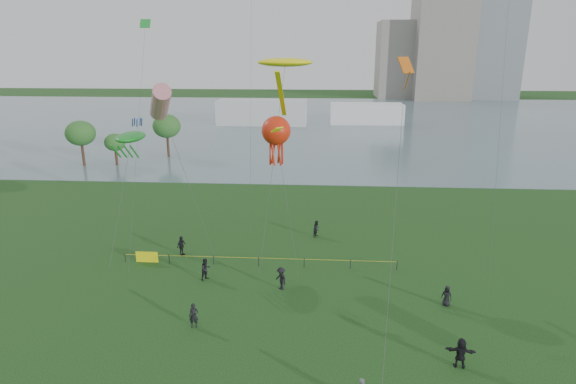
{
  "coord_description": "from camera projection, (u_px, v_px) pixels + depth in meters",
  "views": [
    {
      "loc": [
        2.27,
        -24.48,
        18.39
      ],
      "look_at": [
        0.0,
        10.0,
        8.0
      ],
      "focal_mm": 30.0,
      "sensor_mm": 36.0,
      "label": 1
    }
  ],
  "objects": [
    {
      "name": "ground_plane",
      "position": [
        277.0,
        367.0,
        28.83
      ],
      "size": [
        400.0,
        400.0,
        0.0
      ],
      "primitive_type": "plane",
      "color": "#123410"
    },
    {
      "name": "pavilion_left",
      "position": [
        262.0,
        112.0,
        119.5
      ],
      "size": [
        22.0,
        8.0,
        6.0
      ],
      "primitive_type": "cube",
      "color": "silver",
      "rests_on": "ground_plane"
    },
    {
      "name": "kite_creature",
      "position": [
        131.0,
        137.0,
        43.44
      ],
      "size": [
        2.37,
        7.16,
        11.07
      ],
      "rotation": [
        0.0,
        0.0,
        -0.01
      ],
      "color": "#3F3F42"
    },
    {
      "name": "spectator_d",
      "position": [
        447.0,
        296.0,
        35.56
      ],
      "size": [
        0.91,
        0.82,
        1.57
      ],
      "primitive_type": "imported",
      "rotation": [
        0.0,
        0.0,
        -0.52
      ],
      "color": "black",
      "rests_on": "ground_plane"
    },
    {
      "name": "kite_octopus",
      "position": [
        276.0,
        131.0,
        40.0
      ],
      "size": [
        3.3,
        4.16,
        12.99
      ],
      "rotation": [
        0.0,
        0.0,
        -0.13
      ],
      "color": "#3F3F42"
    },
    {
      "name": "fence",
      "position": [
        190.0,
        258.0,
        42.48
      ],
      "size": [
        24.07,
        0.07,
        1.05
      ],
      "color": "black",
      "rests_on": "ground_plane"
    },
    {
      "name": "spectator_g",
      "position": [
        317.0,
        229.0,
        48.56
      ],
      "size": [
        0.98,
        1.05,
        1.71
      ],
      "primitive_type": "imported",
      "rotation": [
        0.0,
        0.0,
        1.03
      ],
      "color": "black",
      "rests_on": "ground_plane"
    },
    {
      "name": "spectator_a",
      "position": [
        206.0,
        269.0,
        39.53
      ],
      "size": [
        1.11,
        1.14,
        1.86
      ],
      "primitive_type": "imported",
      "rotation": [
        0.0,
        0.0,
        0.89
      ],
      "color": "black",
      "rests_on": "ground_plane"
    },
    {
      "name": "spectator_e",
      "position": [
        461.0,
        353.0,
        28.63
      ],
      "size": [
        1.83,
        0.83,
        1.9
      ],
      "primitive_type": "imported",
      "rotation": [
        0.0,
        0.0,
        2.99
      ],
      "color": "black",
      "rests_on": "ground_plane"
    },
    {
      "name": "spectator_b",
      "position": [
        281.0,
        278.0,
        37.93
      ],
      "size": [
        1.29,
        1.37,
        1.86
      ],
      "primitive_type": "imported",
      "rotation": [
        0.0,
        0.0,
        -0.9
      ],
      "color": "black",
      "rests_on": "ground_plane"
    },
    {
      "name": "kite_delta",
      "position": [
        405.0,
        84.0,
        32.44
      ],
      "size": [
        3.32,
        15.61,
        17.8
      ],
      "rotation": [
        0.0,
        0.0,
        0.22
      ],
      "color": "#3F3F42"
    },
    {
      "name": "kite_windsock",
      "position": [
        160.0,
        103.0,
        42.62
      ],
      "size": [
        7.17,
        4.93,
        15.56
      ],
      "rotation": [
        0.0,
        0.0,
        -0.11
      ],
      "color": "#3F3F42"
    },
    {
      "name": "pavilion_right",
      "position": [
        366.0,
        114.0,
        120.88
      ],
      "size": [
        18.0,
        7.0,
        5.0
      ],
      "primitive_type": "cube",
      "color": "white",
      "rests_on": "ground_plane"
    },
    {
      "name": "building_low",
      "position": [
        399.0,
        60.0,
        183.33
      ],
      "size": [
        16.0,
        18.0,
        28.0
      ],
      "primitive_type": "cube",
      "color": "gray",
      "rests_on": "ground_plane"
    },
    {
      "name": "spectator_f",
      "position": [
        194.0,
        316.0,
        32.75
      ],
      "size": [
        0.69,
        0.49,
        1.77
      ],
      "primitive_type": "imported",
      "rotation": [
        0.0,
        0.0,
        0.12
      ],
      "color": "black",
      "rests_on": "ground_plane"
    },
    {
      "name": "lake",
      "position": [
        311.0,
        122.0,
        124.39
      ],
      "size": [
        400.0,
        120.0,
        0.08
      ],
      "primitive_type": "cube",
      "color": "slate",
      "rests_on": "ground_plane"
    },
    {
      "name": "trees",
      "position": [
        86.0,
        134.0,
        76.78
      ],
      "size": [
        29.35,
        20.01,
        7.46
      ],
      "color": "#3A251A",
      "rests_on": "ground_plane"
    },
    {
      "name": "building_mid",
      "position": [
        441.0,
        46.0,
        175.28
      ],
      "size": [
        20.0,
        20.0,
        38.0
      ],
      "primitive_type": "cube",
      "color": "gray",
      "rests_on": "ground_plane"
    },
    {
      "name": "spectator_c",
      "position": [
        181.0,
        246.0,
        44.17
      ],
      "size": [
        0.86,
        1.18,
        1.86
      ],
      "primitive_type": "imported",
      "rotation": [
        0.0,
        0.0,
        1.15
      ],
      "color": "black",
      "rests_on": "ground_plane"
    },
    {
      "name": "kite_stingray",
      "position": [
        285.0,
        63.0,
        41.15
      ],
      "size": [
        4.78,
        9.97,
        17.56
      ],
      "rotation": [
        0.0,
        0.0,
        -0.3
      ],
      "color": "#3F3F42"
    }
  ]
}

